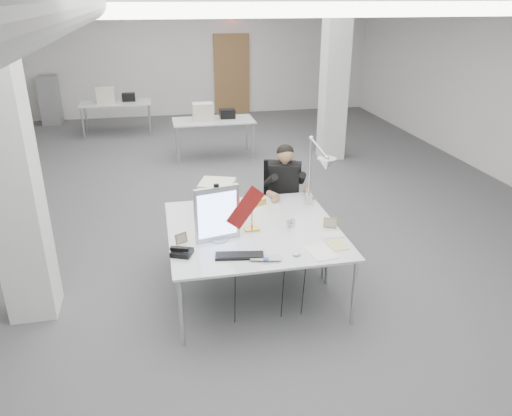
{
  "coord_description": "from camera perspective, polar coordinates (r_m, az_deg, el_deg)",
  "views": [
    {
      "loc": [
        -0.94,
        -6.77,
        3.06
      ],
      "look_at": [
        0.04,
        -2.0,
        0.96
      ],
      "focal_mm": 35.0,
      "sensor_mm": 36.0,
      "label": 1
    }
  ],
  "objects": [
    {
      "name": "paper_stack_a",
      "position": [
        4.89,
        7.43,
        -4.99
      ],
      "size": [
        0.28,
        0.36,
        0.01
      ],
      "primitive_type": "cube",
      "rotation": [
        0.0,
        0.0,
        0.14
      ],
      "color": "white",
      "rests_on": "desk_main"
    },
    {
      "name": "paper_stack_b",
      "position": [
        5.04,
        9.22,
        -4.19
      ],
      "size": [
        0.2,
        0.26,
        0.01
      ],
      "primitive_type": "cube",
      "rotation": [
        0.0,
        0.0,
        0.12
      ],
      "color": "#D7CB80",
      "rests_on": "desk_main"
    },
    {
      "name": "desk_phone",
      "position": [
        4.84,
        -8.46,
        -5.06
      ],
      "size": [
        0.24,
        0.23,
        0.05
      ],
      "primitive_type": "cube",
      "rotation": [
        0.0,
        0.0,
        -0.4
      ],
      "color": "black",
      "rests_on": "desk_main"
    },
    {
      "name": "architect_lamp",
      "position": [
        5.59,
        6.96,
        4.3
      ],
      "size": [
        0.42,
        0.82,
        1.0
      ],
      "primitive_type": null,
      "rotation": [
        0.0,
        0.0,
        0.2
      ],
      "color": "silver",
      "rests_on": "desk_second"
    },
    {
      "name": "pennant",
      "position": [
        4.96,
        -1.2,
        0.04
      ],
      "size": [
        0.41,
        0.1,
        0.45
      ],
      "primitive_type": "cube",
      "rotation": [
        0.0,
        -0.87,
        0.22
      ],
      "color": "maroon",
      "rests_on": "monitor"
    },
    {
      "name": "room_shell",
      "position": [
        7.1,
        -3.58,
        12.16
      ],
      "size": [
        10.04,
        14.04,
        3.24
      ],
      "color": "#49494C",
      "rests_on": "ground"
    },
    {
      "name": "beige_monitor",
      "position": [
        5.71,
        -4.44,
        1.34
      ],
      "size": [
        0.47,
        0.46,
        0.36
      ],
      "primitive_type": "cube",
      "rotation": [
        0.0,
        0.0,
        -0.34
      ],
      "color": "beige",
      "rests_on": "desk_second"
    },
    {
      "name": "mouse",
      "position": [
        4.79,
        4.67,
        -5.28
      ],
      "size": [
        0.09,
        0.07,
        0.03
      ],
      "primitive_type": "ellipsoid",
      "rotation": [
        0.0,
        0.0,
        0.17
      ],
      "color": "silver",
      "rests_on": "desk_main"
    },
    {
      "name": "bg_desk_a",
      "position": [
        10.1,
        -4.9,
        9.93
      ],
      "size": [
        1.6,
        0.8,
        0.02
      ],
      "primitive_type": "cube",
      "color": "silver",
      "rests_on": "room_shell"
    },
    {
      "name": "picture_frame_left",
      "position": [
        5.06,
        -8.55,
        -3.42
      ],
      "size": [
        0.13,
        0.09,
        0.1
      ],
      "primitive_type": "cube",
      "rotation": [
        -0.21,
        0.0,
        0.51
      ],
      "color": "#956740",
      "rests_on": "desk_main"
    },
    {
      "name": "seated_person",
      "position": [
        6.36,
        3.32,
        3.39
      ],
      "size": [
        0.63,
        0.7,
        0.88
      ],
      "primitive_type": null,
      "rotation": [
        0.0,
        0.0,
        -0.32
      ],
      "color": "black",
      "rests_on": "office_chair"
    },
    {
      "name": "desk_clock",
      "position": [
        5.36,
        4.0,
        -1.62
      ],
      "size": [
        0.1,
        0.06,
        0.1
      ],
      "primitive_type": "cylinder",
      "rotation": [
        1.57,
        0.0,
        0.34
      ],
      "color": "#BAB9BE",
      "rests_on": "desk_main"
    },
    {
      "name": "desk_second",
      "position": [
        5.74,
        -1.21,
        -0.52
      ],
      "size": [
        1.8,
        0.9,
        0.02
      ],
      "primitive_type": "cube",
      "color": "silver",
      "rests_on": "room_shell"
    },
    {
      "name": "monitor",
      "position": [
        4.98,
        -4.46,
        -0.67
      ],
      "size": [
        0.46,
        0.14,
        0.57
      ],
      "primitive_type": "cube",
      "rotation": [
        0.0,
        0.0,
        0.21
      ],
      "color": "#B7B7BC",
      "rests_on": "desk_main"
    },
    {
      "name": "desk_main",
      "position": [
        4.94,
        0.7,
        -4.65
      ],
      "size": [
        1.8,
        0.9,
        0.02
      ],
      "primitive_type": "cube",
      "color": "silver",
      "rests_on": "room_shell"
    },
    {
      "name": "bankers_lamp",
      "position": [
        5.23,
        -0.47,
        -0.86
      ],
      "size": [
        0.31,
        0.22,
        0.32
      ],
      "primitive_type": null,
      "rotation": [
        0.0,
        0.0,
        0.41
      ],
      "color": "gold",
      "rests_on": "desk_main"
    },
    {
      "name": "office_chair",
      "position": [
        6.53,
        3.14,
        0.67
      ],
      "size": [
        0.69,
        0.69,
        1.11
      ],
      "primitive_type": null,
      "rotation": [
        0.0,
        0.0,
        -0.32
      ],
      "color": "black",
      "rests_on": "room_shell"
    },
    {
      "name": "bg_desk_b",
      "position": [
        12.22,
        -15.75,
        11.49
      ],
      "size": [
        1.6,
        0.8,
        0.02
      ],
      "primitive_type": "cube",
      "color": "silver",
      "rests_on": "room_shell"
    },
    {
      "name": "paper_stack_c",
      "position": [
        5.24,
        8.71,
        -3.03
      ],
      "size": [
        0.23,
        0.17,
        0.01
      ],
      "primitive_type": "cube",
      "rotation": [
        0.0,
        0.0,
        -0.11
      ],
      "color": "silver",
      "rests_on": "desk_main"
    },
    {
      "name": "filing_cabinet",
      "position": [
        13.88,
        -22.5,
        11.34
      ],
      "size": [
        0.45,
        0.55,
        1.2
      ],
      "primitive_type": "cube",
      "color": "gray",
      "rests_on": "room_shell"
    },
    {
      "name": "keyboard",
      "position": [
        4.76,
        -1.9,
        -5.48
      ],
      "size": [
        0.48,
        0.23,
        0.02
      ],
      "primitive_type": "cube",
      "rotation": [
        0.0,
        0.0,
        -0.16
      ],
      "color": "black",
      "rests_on": "desk_main"
    },
    {
      "name": "picture_frame_right",
      "position": [
        5.38,
        8.48,
        -1.69
      ],
      "size": [
        0.14,
        0.1,
        0.11
      ],
      "primitive_type": "cube",
      "rotation": [
        -0.21,
        0.0,
        -0.49
      ],
      "color": "tan",
      "rests_on": "desk_main"
    },
    {
      "name": "laptop",
      "position": [
        4.68,
        1.14,
        -6.02
      ],
      "size": [
        0.33,
        0.24,
        0.02
      ],
      "primitive_type": "imported",
      "rotation": [
        0.0,
        0.0,
        -0.2
      ],
      "color": "#AFAFB4",
      "rests_on": "desk_main"
    }
  ]
}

